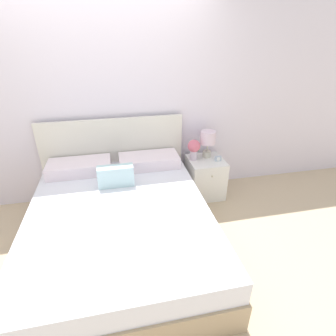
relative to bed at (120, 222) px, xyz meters
The scene contains 7 objects.
ground_plane 1.03m from the bed, 90.00° to the left, with size 12.00×12.00×0.00m, color #CCB28E.
wall_back 1.47m from the bed, 90.00° to the left, with size 8.00×0.06×2.60m.
bed is the anchor object (origin of this frame).
nightstand 1.39m from the bed, 32.20° to the left, with size 0.46×0.48×0.53m.
table_lamp 1.55m from the bed, 34.63° to the left, with size 0.20×0.20×0.36m.
flower_vase 1.35m from the bed, 37.92° to the left, with size 0.16×0.16×0.27m.
alarm_clock 1.51m from the bed, 27.63° to the left, with size 0.08×0.04×0.06m.
Camera 1 is at (0.04, -3.17, 2.03)m, focal length 28.00 mm.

